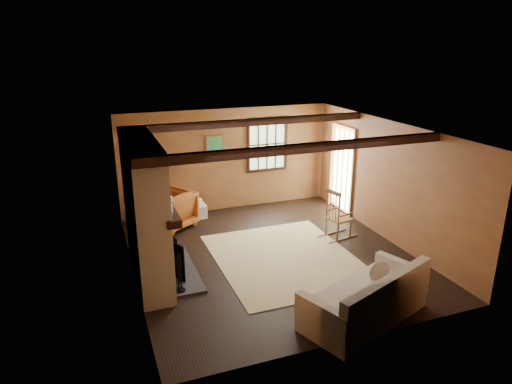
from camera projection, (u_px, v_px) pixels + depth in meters
name	position (u px, v px, depth m)	size (l,w,h in m)	color
ground	(271.00, 255.00, 8.62)	(5.50, 5.50, 0.00)	black
room_envelope	(278.00, 168.00, 8.40)	(5.02, 5.52, 2.44)	olive
fireplace	(147.00, 216.00, 7.53)	(1.02, 2.30, 2.40)	brown
rug	(285.00, 258.00, 8.50)	(2.50, 3.00, 0.01)	#CFBC8A
rocking_chair	(337.00, 217.00, 9.28)	(0.82, 0.54, 1.04)	tan
sofa	(368.00, 302.00, 6.57)	(2.18, 1.53, 0.81)	beige
firewood_pile	(143.00, 218.00, 10.13)	(0.60, 0.11, 0.22)	#4F3822
laundry_basket	(195.00, 211.00, 10.42)	(0.50, 0.38, 0.30)	white
basket_pillow	(194.00, 201.00, 10.34)	(0.37, 0.30, 0.19)	beige
armchair	(171.00, 209.00, 9.82)	(0.85, 0.88, 0.80)	#BF6026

